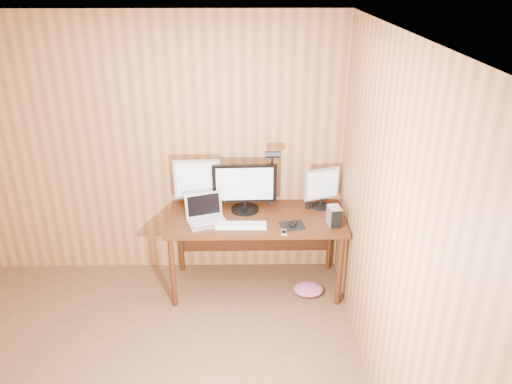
{
  "coord_description": "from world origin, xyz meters",
  "views": [
    {
      "loc": [
        0.87,
        -2.37,
        2.85
      ],
      "look_at": [
        0.93,
        1.58,
        1.02
      ],
      "focal_mm": 35.0,
      "sensor_mm": 36.0,
      "label": 1
    }
  ],
  "objects_px": {
    "desk": "(256,225)",
    "hard_drive": "(334,216)",
    "monitor_center": "(245,187)",
    "mouse": "(292,224)",
    "speaker": "(308,203)",
    "laptop": "(206,215)",
    "phone": "(284,232)",
    "keyboard": "(241,225)",
    "monitor_left": "(197,183)",
    "desk_lamp": "(272,169)",
    "monitor_right": "(322,187)"
  },
  "relations": [
    {
      "from": "phone",
      "to": "monitor_center",
      "type": "bearing_deg",
      "value": 128.31
    },
    {
      "from": "laptop",
      "to": "phone",
      "type": "height_order",
      "value": "laptop"
    },
    {
      "from": "mouse",
      "to": "hard_drive",
      "type": "xyz_separation_m",
      "value": [
        0.37,
        0.02,
        0.06
      ]
    },
    {
      "from": "laptop",
      "to": "mouse",
      "type": "bearing_deg",
      "value": -27.32
    },
    {
      "from": "monitor_left",
      "to": "keyboard",
      "type": "height_order",
      "value": "monitor_left"
    },
    {
      "from": "monitor_center",
      "to": "monitor_left",
      "type": "xyz_separation_m",
      "value": [
        -0.43,
        0.06,
        0.02
      ]
    },
    {
      "from": "speaker",
      "to": "desk_lamp",
      "type": "distance_m",
      "value": 0.47
    },
    {
      "from": "monitor_left",
      "to": "keyboard",
      "type": "distance_m",
      "value": 0.6
    },
    {
      "from": "desk",
      "to": "mouse",
      "type": "bearing_deg",
      "value": -38.24
    },
    {
      "from": "keyboard",
      "to": "mouse",
      "type": "relative_size",
      "value": 4.07
    },
    {
      "from": "keyboard",
      "to": "desk_lamp",
      "type": "height_order",
      "value": "desk_lamp"
    },
    {
      "from": "speaker",
      "to": "desk_lamp",
      "type": "height_order",
      "value": "desk_lamp"
    },
    {
      "from": "laptop",
      "to": "monitor_right",
      "type": "bearing_deg",
      "value": -5.81
    },
    {
      "from": "monitor_center",
      "to": "keyboard",
      "type": "xyz_separation_m",
      "value": [
        -0.03,
        -0.31,
        -0.23
      ]
    },
    {
      "from": "speaker",
      "to": "monitor_center",
      "type": "bearing_deg",
      "value": -176.44
    },
    {
      "from": "desk_lamp",
      "to": "phone",
      "type": "bearing_deg",
      "value": -67.48
    },
    {
      "from": "laptop",
      "to": "desk_lamp",
      "type": "distance_m",
      "value": 0.73
    },
    {
      "from": "monitor_center",
      "to": "mouse",
      "type": "bearing_deg",
      "value": -38.18
    },
    {
      "from": "laptop",
      "to": "keyboard",
      "type": "xyz_separation_m",
      "value": [
        0.31,
        -0.11,
        -0.05
      ]
    },
    {
      "from": "monitor_left",
      "to": "hard_drive",
      "type": "bearing_deg",
      "value": -17.6
    },
    {
      "from": "hard_drive",
      "to": "speaker",
      "type": "height_order",
      "value": "hard_drive"
    },
    {
      "from": "keyboard",
      "to": "monitor_right",
      "type": "bearing_deg",
      "value": 26.55
    },
    {
      "from": "keyboard",
      "to": "phone",
      "type": "bearing_deg",
      "value": -17.84
    },
    {
      "from": "laptop",
      "to": "desk_lamp",
      "type": "bearing_deg",
      "value": 5.53
    },
    {
      "from": "hard_drive",
      "to": "monitor_right",
      "type": "bearing_deg",
      "value": 94.45
    },
    {
      "from": "laptop",
      "to": "phone",
      "type": "distance_m",
      "value": 0.72
    },
    {
      "from": "monitor_left",
      "to": "speaker",
      "type": "relative_size",
      "value": 4.29
    },
    {
      "from": "desk",
      "to": "speaker",
      "type": "height_order",
      "value": "speaker"
    },
    {
      "from": "phone",
      "to": "desk_lamp",
      "type": "relative_size",
      "value": 0.16
    },
    {
      "from": "speaker",
      "to": "desk_lamp",
      "type": "bearing_deg",
      "value": 173.07
    },
    {
      "from": "keyboard",
      "to": "hard_drive",
      "type": "relative_size",
      "value": 2.68
    },
    {
      "from": "laptop",
      "to": "speaker",
      "type": "distance_m",
      "value": 0.97
    },
    {
      "from": "monitor_center",
      "to": "mouse",
      "type": "height_order",
      "value": "monitor_center"
    },
    {
      "from": "keyboard",
      "to": "desk_lamp",
      "type": "bearing_deg",
      "value": 54.14
    },
    {
      "from": "laptop",
      "to": "keyboard",
      "type": "distance_m",
      "value": 0.34
    },
    {
      "from": "desk",
      "to": "phone",
      "type": "relative_size",
      "value": 16.63
    },
    {
      "from": "desk",
      "to": "hard_drive",
      "type": "relative_size",
      "value": 9.6
    },
    {
      "from": "monitor_right",
      "to": "hard_drive",
      "type": "distance_m",
      "value": 0.37
    },
    {
      "from": "hard_drive",
      "to": "speaker",
      "type": "relative_size",
      "value": 1.5
    },
    {
      "from": "monitor_left",
      "to": "hard_drive",
      "type": "height_order",
      "value": "monitor_left"
    },
    {
      "from": "monitor_left",
      "to": "monitor_right",
      "type": "bearing_deg",
      "value": -2.03
    },
    {
      "from": "monitor_left",
      "to": "desk",
      "type": "bearing_deg",
      "value": -13.91
    },
    {
      "from": "laptop",
      "to": "monitor_center",
      "type": "bearing_deg",
      "value": 10.45
    },
    {
      "from": "monitor_left",
      "to": "monitor_center",
      "type": "bearing_deg",
      "value": -9.16
    },
    {
      "from": "monitor_left",
      "to": "mouse",
      "type": "xyz_separation_m",
      "value": [
        0.85,
        -0.36,
        -0.24
      ]
    },
    {
      "from": "monitor_center",
      "to": "speaker",
      "type": "distance_m",
      "value": 0.62
    },
    {
      "from": "monitor_center",
      "to": "desk",
      "type": "bearing_deg",
      "value": -31.93
    },
    {
      "from": "mouse",
      "to": "speaker",
      "type": "height_order",
      "value": "speaker"
    },
    {
      "from": "hard_drive",
      "to": "desk_lamp",
      "type": "height_order",
      "value": "desk_lamp"
    },
    {
      "from": "monitor_center",
      "to": "monitor_right",
      "type": "distance_m",
      "value": 0.71
    }
  ]
}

